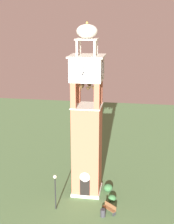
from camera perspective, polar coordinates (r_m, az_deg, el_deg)
name	(u,v)px	position (r m, az deg, el deg)	size (l,w,h in m)	color
ground	(87,191)	(38.54, 0.00, -13.66)	(80.00, 80.00, 0.00)	#517547
clock_tower	(87,127)	(35.25, 0.00, -2.63)	(3.58, 3.58, 18.81)	#AD5B42
park_bench	(110,208)	(34.77, 3.96, -16.43)	(1.51, 1.36, 0.95)	brown
lamp_post	(55,186)	(34.24, -5.59, -12.71)	(0.36, 0.36, 3.90)	black
trash_bin	(103,213)	(34.20, 2.80, -17.20)	(0.52, 0.52, 0.80)	#2D2D33
shrub_near_entry	(112,198)	(36.70, 4.41, -14.75)	(0.87, 0.87, 0.71)	#336638
shrub_left_of_tower	(108,188)	(38.42, 3.70, -13.05)	(1.05, 1.05, 0.86)	#336638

